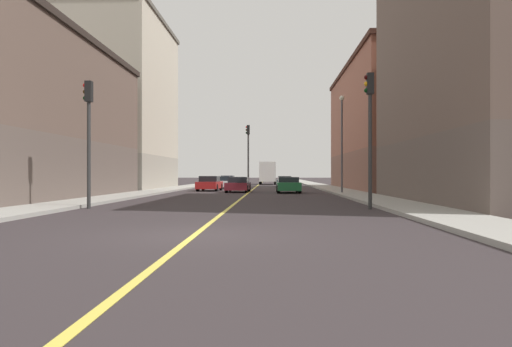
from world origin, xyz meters
TOP-DOWN VIEW (x-y plane):
  - ground_plane at (0.00, 0.00)m, footprint 400.00×400.00m
  - sidewalk_left at (7.78, 49.00)m, footprint 2.60×168.00m
  - sidewalk_right at (-7.78, 49.00)m, footprint 2.60×168.00m
  - lane_center_stripe at (0.00, 49.00)m, footprint 0.16×154.00m
  - building_left_near at (13.87, 13.29)m, footprint 9.87×18.05m
  - building_left_mid at (13.87, 36.23)m, footprint 9.87×24.90m
  - building_right_corner at (-13.87, 17.31)m, footprint 9.87×21.40m
  - building_right_midblock at (-13.87, 37.20)m, footprint 9.87×16.28m
  - traffic_light_left_near at (6.06, 9.14)m, footprint 0.40×0.32m
  - traffic_light_right_near at (-6.10, 9.14)m, footprint 0.40×0.32m
  - traffic_light_median_far at (-0.45, 36.16)m, footprint 0.40×0.32m
  - street_lamp_left_near at (7.08, 24.80)m, footprint 0.36×0.36m
  - car_maroon at (-0.92, 28.79)m, footprint 1.93×4.45m
  - car_teal at (3.41, 47.74)m, footprint 1.88×4.18m
  - car_white at (-3.37, 40.26)m, footprint 1.88×4.32m
  - car_blue at (-3.88, 51.93)m, footprint 1.96×4.45m
  - car_red at (-3.71, 32.06)m, footprint 2.00×4.39m
  - car_green at (3.20, 27.78)m, footprint 1.93×4.52m
  - box_truck at (1.24, 60.57)m, footprint 2.42×7.79m

SIDE VIEW (x-z plane):
  - ground_plane at x=0.00m, z-range 0.00..0.00m
  - lane_center_stripe at x=0.00m, z-range 0.00..0.01m
  - sidewalk_left at x=7.78m, z-range 0.00..0.15m
  - sidewalk_right at x=-7.78m, z-range 0.00..0.15m
  - car_white at x=-3.37m, z-range -0.01..1.24m
  - car_teal at x=3.41m, z-range -0.01..1.25m
  - car_maroon at x=-0.92m, z-range -0.01..1.26m
  - car_green at x=3.20m, z-range -0.01..1.26m
  - car_blue at x=-3.88m, z-range -0.02..1.30m
  - car_red at x=-3.71m, z-range -0.02..1.31m
  - box_truck at x=1.24m, z-range 0.09..3.32m
  - traffic_light_right_near at x=-6.10m, z-range 0.85..6.40m
  - traffic_light_left_near at x=6.06m, z-range 0.87..6.69m
  - traffic_light_median_far at x=-0.45m, z-range 0.91..7.20m
  - street_lamp_left_near at x=7.08m, z-range 0.91..8.10m
  - building_right_corner at x=-13.87m, z-range 0.01..9.85m
  - building_left_mid at x=13.87m, z-range 0.01..12.07m
  - building_left_near at x=13.87m, z-range 0.01..15.65m
  - building_right_midblock at x=-13.87m, z-range 0.01..17.04m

